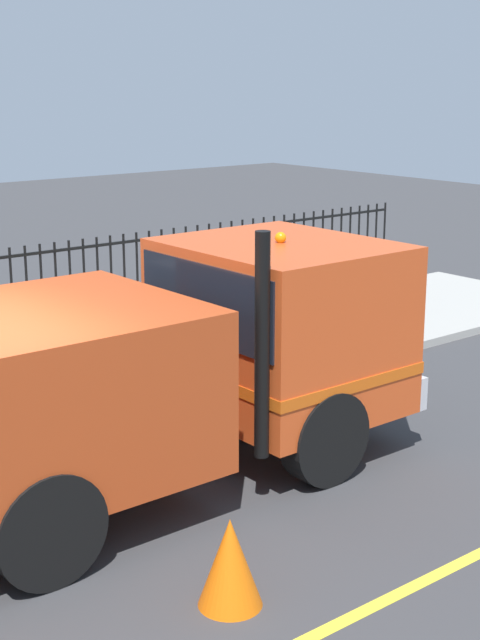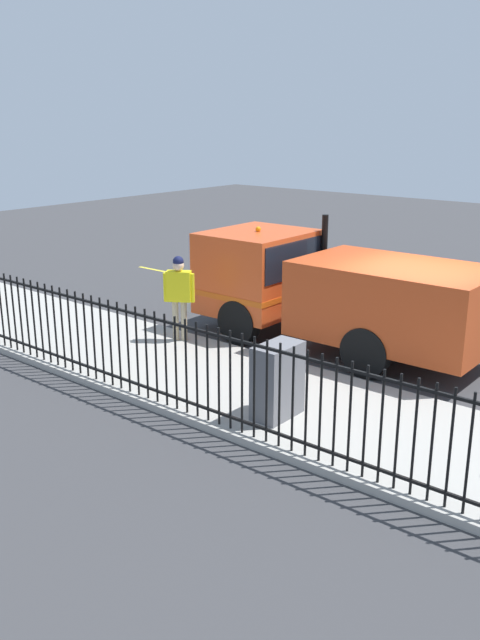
% 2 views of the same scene
% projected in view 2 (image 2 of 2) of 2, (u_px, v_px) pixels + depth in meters
% --- Properties ---
extents(ground_plane, '(53.26, 53.26, 0.00)m').
position_uv_depth(ground_plane, '(412.00, 365.00, 13.15)').
color(ground_plane, '#38383A').
rests_on(ground_plane, ground).
extents(sidewalk_slab, '(3.19, 24.21, 0.12)m').
position_uv_depth(sidewalk_slab, '(326.00, 415.00, 10.82)').
color(sidewalk_slab, '#A3A099').
rests_on(sidewalk_slab, ground).
extents(lane_marking, '(0.12, 21.79, 0.01)m').
position_uv_depth(lane_marking, '(468.00, 331.00, 15.24)').
color(lane_marking, yellow).
rests_on(lane_marking, ground).
extents(work_truck, '(2.36, 6.36, 2.61)m').
position_uv_depth(work_truck, '(323.00, 286.00, 13.98)').
color(work_truck, '#D84C1E').
rests_on(work_truck, ground).
extents(worker_standing, '(0.47, 0.57, 1.80)m').
position_uv_depth(worker_standing, '(179.00, 289.00, 13.96)').
color(worker_standing, yellow).
rests_on(worker_standing, sidewalk_slab).
extents(iron_fence, '(0.04, 20.61, 1.56)m').
position_uv_depth(iron_fence, '(273.00, 393.00, 9.51)').
color(iron_fence, black).
rests_on(iron_fence, sidewalk_slab).
extents(utility_cabinet, '(0.83, 0.48, 1.19)m').
position_uv_depth(utility_cabinet, '(277.00, 381.00, 10.48)').
color(utility_cabinet, slate).
rests_on(utility_cabinet, sidewalk_slab).
extents(traffic_cone, '(0.50, 0.50, 0.71)m').
position_uv_depth(traffic_cone, '(399.00, 312.00, 15.44)').
color(traffic_cone, orange).
rests_on(traffic_cone, ground).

